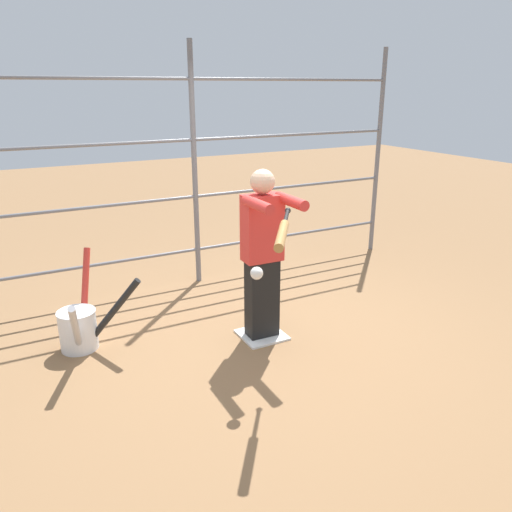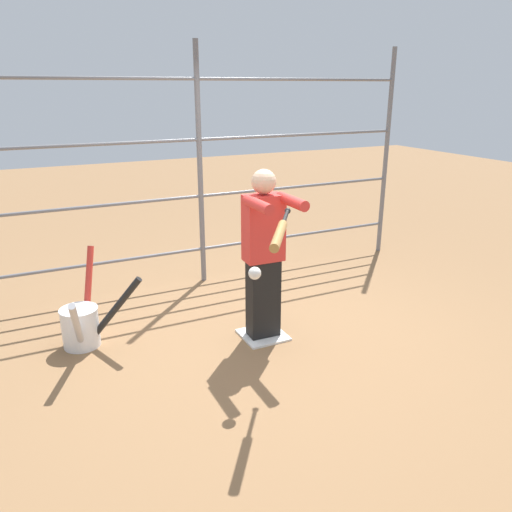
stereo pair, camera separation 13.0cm
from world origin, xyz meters
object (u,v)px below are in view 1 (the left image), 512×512
at_px(batter, 263,251).
at_px(bat_bucket, 80,326).
at_px(softball_in_flight, 257,273).
at_px(baseball_bat_swinging, 283,232).

relative_size(batter, bat_bucket, 1.60).
height_order(batter, softball_in_flight, batter).
xyz_separation_m(baseball_bat_swinging, softball_in_flight, (0.11, -0.18, -0.35)).
bearing_deg(softball_in_flight, batter, -122.20).
height_order(baseball_bat_swinging, softball_in_flight, baseball_bat_swinging).
relative_size(baseball_bat_swinging, bat_bucket, 0.73).
distance_m(batter, baseball_bat_swinging, 0.97).
bearing_deg(batter, softball_in_flight, 57.80).
xyz_separation_m(baseball_bat_swinging, bat_bucket, (1.24, -1.38, -1.05)).
xyz_separation_m(batter, softball_in_flight, (0.40, 0.63, 0.07)).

